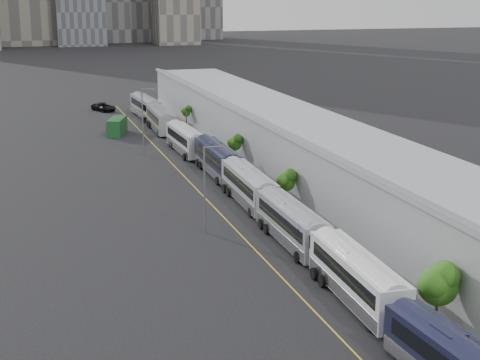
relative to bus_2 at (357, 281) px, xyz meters
name	(u,v)px	position (x,y,z in m)	size (l,w,h in m)	color
sidewalk	(328,214)	(6.92, 20.82, -1.53)	(10.00, 170.00, 0.12)	gray
lane_line	(230,223)	(-3.58, 20.82, -1.58)	(0.12, 160.00, 0.02)	gold
depot	(364,178)	(10.91, 20.82, 1.92)	(12.45, 160.40, 7.20)	gray
bus_2	(357,281)	(0.00, 0.00, 0.00)	(3.11, 13.01, 3.78)	white
bus_3	(292,227)	(0.11, 13.41, -0.01)	(2.87, 12.89, 3.76)	gray
bus_4	(249,189)	(0.37, 26.90, 0.02)	(2.95, 13.16, 3.83)	#9B9EA4
bus_5	(217,162)	(0.59, 40.24, 0.05)	(2.97, 13.36, 3.90)	black
bus_6	(186,142)	(-0.29, 53.88, -0.02)	(2.91, 12.80, 3.72)	silver
bus_7	(161,122)	(-0.43, 71.29, 0.00)	(2.94, 12.95, 3.77)	gray
bus_8	(146,109)	(-0.39, 85.19, 0.06)	(3.44, 13.52, 3.91)	#909398
tree_1	(438,280)	(3.36, -5.35, 1.77)	(2.73, 2.73, 4.74)	black
tree_2	(286,180)	(3.74, 24.60, 1.39)	(1.97, 1.97, 3.98)	black
tree_3	(235,143)	(3.88, 43.72, 1.61)	(1.69, 1.69, 4.09)	black
tree_4	(186,112)	(4.06, 71.99, 1.27)	(1.32, 1.32, 3.58)	black
street_lamp_near	(206,183)	(-6.41, 18.77, 3.25)	(2.04, 0.22, 8.33)	#59595E
street_lamp_far	(144,117)	(-6.06, 54.04, 3.75)	(2.04, 0.22, 9.30)	#59595E
shipping_container	(117,126)	(-7.57, 70.73, -0.29)	(2.15, 6.20, 2.60)	#14411C
suv	(104,107)	(-6.73, 95.11, -0.81)	(2.60, 5.64, 1.57)	black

